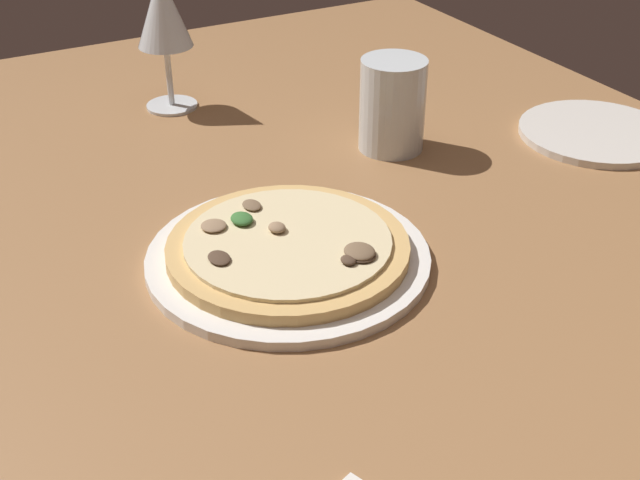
{
  "coord_description": "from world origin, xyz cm",
  "views": [
    {
      "loc": [
        55.87,
        -33.71,
        47.97
      ],
      "look_at": [
        -2.19,
        -2.24,
        7.0
      ],
      "focal_mm": 47.37,
      "sensor_mm": 36.0,
      "label": 1
    }
  ],
  "objects_px": {
    "pizza_main": "(288,252)",
    "water_glass": "(392,110)",
    "wine_glass_far": "(163,13)",
    "side_plate": "(597,133)"
  },
  "relations": [
    {
      "from": "wine_glass_far",
      "to": "water_glass",
      "type": "bearing_deg",
      "value": 37.73
    },
    {
      "from": "wine_glass_far",
      "to": "water_glass",
      "type": "relative_size",
      "value": 1.63
    },
    {
      "from": "pizza_main",
      "to": "side_plate",
      "type": "distance_m",
      "value": 0.47
    },
    {
      "from": "pizza_main",
      "to": "wine_glass_far",
      "type": "bearing_deg",
      "value": 175.45
    },
    {
      "from": "pizza_main",
      "to": "water_glass",
      "type": "distance_m",
      "value": 0.28
    },
    {
      "from": "pizza_main",
      "to": "water_glass",
      "type": "xyz_separation_m",
      "value": [
        -0.17,
        0.22,
        0.04
      ]
    },
    {
      "from": "water_glass",
      "to": "pizza_main",
      "type": "bearing_deg",
      "value": -53.0
    },
    {
      "from": "water_glass",
      "to": "side_plate",
      "type": "height_order",
      "value": "water_glass"
    },
    {
      "from": "pizza_main",
      "to": "wine_glass_far",
      "type": "distance_m",
      "value": 0.43
    },
    {
      "from": "side_plate",
      "to": "pizza_main",
      "type": "bearing_deg",
      "value": -81.05
    }
  ]
}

